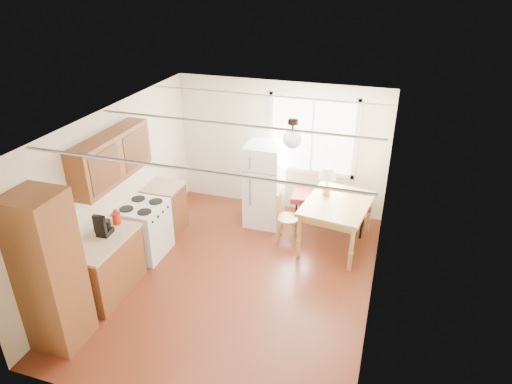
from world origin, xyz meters
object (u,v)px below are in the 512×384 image
at_px(bench, 331,200).
at_px(refrigerator, 264,185).
at_px(chair, 283,212).
at_px(dining_table, 337,208).

bearing_deg(bench, refrigerator, -176.26).
height_order(bench, chair, chair).
distance_m(refrigerator, bench, 1.23).
xyz_separation_m(refrigerator, dining_table, (1.38, -0.38, -0.04)).
bearing_deg(bench, chair, -144.74).
relative_size(dining_table, chair, 1.61).
relative_size(bench, dining_table, 0.98).
height_order(refrigerator, chair, refrigerator).
height_order(bench, dining_table, dining_table).
bearing_deg(dining_table, refrigerator, 172.55).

